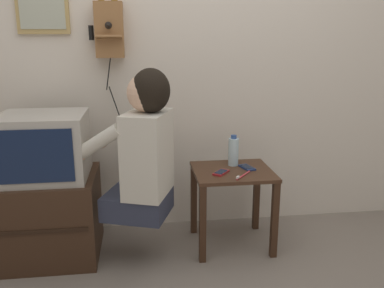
% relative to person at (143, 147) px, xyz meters
% --- Properties ---
extents(wall_back, '(6.80, 0.05, 2.55)m').
position_rel_person_xyz_m(wall_back, '(0.26, 0.52, 0.55)').
color(wall_back, beige).
rests_on(wall_back, ground_plane).
extents(side_table, '(0.50, 0.44, 0.51)m').
position_rel_person_xyz_m(side_table, '(0.56, 0.13, -0.32)').
color(side_table, '#422819').
rests_on(side_table, ground_plane).
extents(person, '(0.59, 0.50, 0.87)m').
position_rel_person_xyz_m(person, '(0.00, 0.00, 0.00)').
color(person, '#2D3347').
rests_on(person, ground_plane).
extents(tv_stand, '(0.61, 0.54, 0.52)m').
position_rel_person_xyz_m(tv_stand, '(-0.60, 0.15, -0.46)').
color(tv_stand, '#382316').
rests_on(tv_stand, ground_plane).
extents(television, '(0.49, 0.45, 0.38)m').
position_rel_person_xyz_m(television, '(-0.58, 0.14, -0.01)').
color(television, '#ADA89E').
rests_on(television, tv_stand).
extents(wall_phone_antique, '(0.22, 0.19, 0.76)m').
position_rel_person_xyz_m(wall_phone_antique, '(-0.19, 0.44, 0.66)').
color(wall_phone_antique, olive).
extents(cell_phone_held, '(0.12, 0.13, 0.01)m').
position_rel_person_xyz_m(cell_phone_held, '(0.47, 0.08, -0.20)').
color(cell_phone_held, maroon).
rests_on(cell_phone_held, side_table).
extents(cell_phone_spare, '(0.09, 0.14, 0.01)m').
position_rel_person_xyz_m(cell_phone_spare, '(0.66, 0.16, -0.20)').
color(cell_phone_spare, navy).
rests_on(cell_phone_spare, side_table).
extents(water_bottle, '(0.07, 0.07, 0.20)m').
position_rel_person_xyz_m(water_bottle, '(0.59, 0.23, -0.11)').
color(water_bottle, silver).
rests_on(water_bottle, side_table).
extents(toothbrush, '(0.12, 0.15, 0.02)m').
position_rel_person_xyz_m(toothbrush, '(0.59, 0.00, -0.20)').
color(toothbrush, '#D83F4C').
rests_on(toothbrush, side_table).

